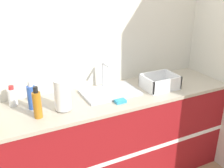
% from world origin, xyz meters
% --- Properties ---
extents(wall_back, '(4.67, 0.06, 2.60)m').
position_xyz_m(wall_back, '(0.00, 0.59, 1.30)').
color(wall_back, beige).
rests_on(wall_back, ground_plane).
extents(wall_right, '(0.06, 2.56, 2.60)m').
position_xyz_m(wall_right, '(1.17, 0.28, 1.30)').
color(wall_right, beige).
rests_on(wall_right, ground_plane).
extents(counter_cabinet, '(2.30, 0.59, 0.91)m').
position_xyz_m(counter_cabinet, '(0.00, 0.28, 0.45)').
color(counter_cabinet, maroon).
rests_on(counter_cabinet, ground_plane).
extents(sink, '(0.49, 0.33, 0.25)m').
position_xyz_m(sink, '(0.03, 0.33, 0.92)').
color(sink, silver).
rests_on(sink, counter_cabinet).
extents(paper_towel_roll, '(0.13, 0.13, 0.25)m').
position_xyz_m(paper_towel_roll, '(-0.43, 0.21, 1.03)').
color(paper_towel_roll, '#4C4C51').
rests_on(paper_towel_roll, counter_cabinet).
extents(dish_rack, '(0.31, 0.25, 0.13)m').
position_xyz_m(dish_rack, '(0.49, 0.23, 0.95)').
color(dish_rack, white).
rests_on(dish_rack, counter_cabinet).
extents(bottle_blue, '(0.07, 0.07, 0.23)m').
position_xyz_m(bottle_blue, '(-0.64, 0.34, 1.01)').
color(bottle_blue, '#2D56B7').
rests_on(bottle_blue, counter_cabinet).
extents(bottle_white_spray, '(0.07, 0.07, 0.17)m').
position_xyz_m(bottle_white_spray, '(-0.77, 0.47, 0.98)').
color(bottle_white_spray, white).
rests_on(bottle_white_spray, counter_cabinet).
extents(bottle_amber, '(0.06, 0.06, 0.24)m').
position_xyz_m(bottle_amber, '(-0.63, 0.18, 1.01)').
color(bottle_amber, '#B26B19').
rests_on(bottle_amber, counter_cabinet).
extents(sponge, '(0.09, 0.06, 0.02)m').
position_xyz_m(sponge, '(0.02, 0.12, 0.92)').
color(sponge, '#3399BF').
rests_on(sponge, counter_cabinet).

